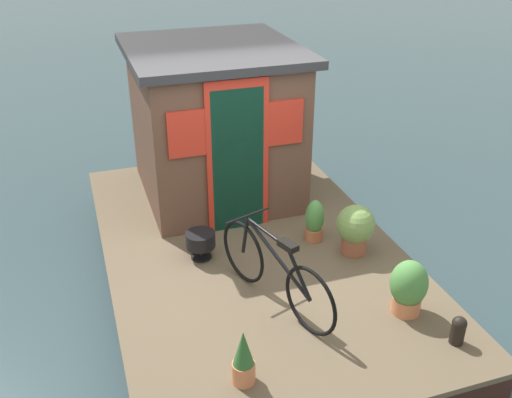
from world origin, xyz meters
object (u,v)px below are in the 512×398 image
charcoal_grill (201,241)px  potted_plant_succulent (408,287)px  bicycle (275,271)px  potted_plant_ivy (314,221)px  houseboat_cabin (215,122)px  mooring_bollard (458,329)px  potted_plant_geranium (355,228)px  potted_plant_mint (243,358)px

charcoal_grill → potted_plant_succulent: bearing=-133.0°
bicycle → potted_plant_ivy: bicycle is taller
houseboat_cabin → potted_plant_ivy: (-1.53, -0.74, -0.74)m
potted_plant_ivy → charcoal_grill: 1.32m
potted_plant_succulent → houseboat_cabin: bearing=19.1°
potted_plant_ivy → mooring_bollard: size_ratio=1.79×
houseboat_cabin → mooring_bollard: (-3.53, -1.24, -0.82)m
potted_plant_succulent → potted_plant_geranium: (1.09, -0.00, 0.03)m
bicycle → charcoal_grill: (1.00, 0.48, -0.15)m
houseboat_cabin → potted_plant_ivy: bearing=-154.3°
potted_plant_succulent → potted_plant_ivy: bearing=11.6°
houseboat_cabin → charcoal_grill: (-1.50, 0.58, -0.76)m
potted_plant_ivy → charcoal_grill: size_ratio=1.55×
houseboat_cabin → potted_plant_geranium: houseboat_cabin is taller
mooring_bollard → potted_plant_mint: bearing=85.5°
bicycle → potted_plant_mint: bicycle is taller
potted_plant_succulent → mooring_bollard: size_ratio=2.01×
charcoal_grill → mooring_bollard: bearing=-138.1°
houseboat_cabin → charcoal_grill: houseboat_cabin is taller
houseboat_cabin → potted_plant_mint: (-3.38, 0.68, -0.73)m
potted_plant_geranium → charcoal_grill: size_ratio=1.77×
bicycle → potted_plant_mint: 1.07m
bicycle → charcoal_grill: bicycle is taller
potted_plant_mint → mooring_bollard: 1.93m
potted_plant_mint → charcoal_grill: potted_plant_mint is taller
potted_plant_geranium → mooring_bollard: bearing=-173.0°
charcoal_grill → potted_plant_geranium: bearing=-104.5°
houseboat_cabin → potted_plant_ivy: size_ratio=4.37×
bicycle → potted_plant_ivy: 1.29m
potted_plant_ivy → potted_plant_geranium: (-0.39, -0.31, 0.08)m
bicycle → potted_plant_succulent: (-0.51, -1.14, -0.09)m
charcoal_grill → potted_plant_ivy: bearing=-91.3°
houseboat_cabin → bicycle: 2.57m
charcoal_grill → bicycle: bearing=-154.1°
potted_plant_mint → mooring_bollard: potted_plant_mint is taller
houseboat_cabin → potted_plant_succulent: bearing=-160.9°
houseboat_cabin → potted_plant_geranium: (-1.93, -1.04, -0.66)m
potted_plant_succulent → mooring_bollard: potted_plant_succulent is taller
potted_plant_succulent → charcoal_grill: bearing=47.0°
bicycle → mooring_bollard: 1.71m
bicycle → mooring_bollard: size_ratio=5.71×
potted_plant_succulent → potted_plant_ivy: (1.48, 0.30, -0.05)m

